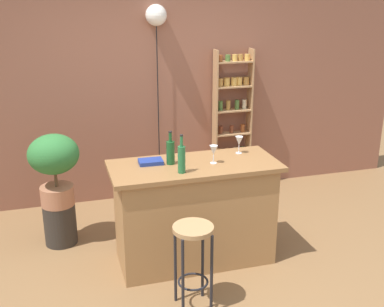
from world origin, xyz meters
name	(u,v)px	position (x,y,z in m)	size (l,w,h in m)	color
ground	(204,275)	(0.00, 0.00, 0.00)	(12.00, 12.00, 0.00)	brown
back_wall	(154,81)	(0.00, 1.95, 1.40)	(6.40, 0.10, 2.80)	#8C5642
kitchen_counter	(194,212)	(0.00, 0.30, 0.48)	(1.51, 0.65, 0.95)	#9E7042
bar_stool	(193,249)	(-0.22, -0.40, 0.52)	(0.32, 0.32, 0.71)	black
spice_shelf	(232,120)	(0.93, 1.80, 0.90)	(0.46, 0.16, 1.76)	tan
plant_stool	(60,224)	(-1.19, 0.96, 0.21)	(0.32, 0.32, 0.42)	#2D2823
potted_plant	(54,163)	(-1.19, 0.96, 0.85)	(0.48, 0.43, 0.71)	#A86B4C
bottle_sauce_amber	(171,152)	(-0.20, 0.36, 1.06)	(0.07, 0.07, 0.30)	#194C23
bottle_soda_blue	(182,158)	(-0.16, 0.12, 1.08)	(0.06, 0.06, 0.33)	#236638
wine_glass_left	(239,141)	(0.48, 0.46, 1.07)	(0.07, 0.07, 0.16)	silver
wine_glass_center	(214,151)	(0.17, 0.27, 1.07)	(0.07, 0.07, 0.16)	silver
cookbook	(151,162)	(-0.37, 0.42, 0.97)	(0.21, 0.15, 0.04)	navy
pendant_globe_light	(156,17)	(0.02, 1.84, 2.12)	(0.24, 0.24, 2.26)	black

